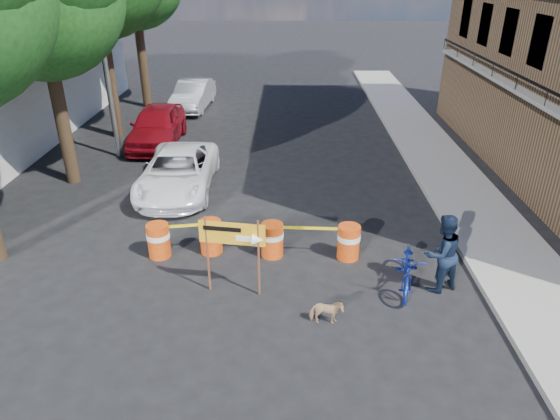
{
  "coord_description": "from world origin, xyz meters",
  "views": [
    {
      "loc": [
        0.55,
        -8.7,
        6.76
      ],
      "look_at": [
        0.37,
        2.28,
        1.3
      ],
      "focal_mm": 32.0,
      "sensor_mm": 36.0,
      "label": 1
    }
  ],
  "objects_px": {
    "barrel_mid_left": "(211,236)",
    "sedan_red": "(157,125)",
    "pedestrian": "(442,253)",
    "sedan_silver": "(193,95)",
    "dog": "(326,312)",
    "detour_sign": "(241,240)",
    "barrel_far_left": "(159,240)",
    "suv_white": "(178,171)",
    "barrel_mid_right": "(272,239)",
    "bicycle": "(411,250)",
    "barrel_far_right": "(349,241)"
  },
  "relations": [
    {
      "from": "barrel_far_left",
      "to": "detour_sign",
      "type": "distance_m",
      "value": 2.89
    },
    {
      "from": "sedan_silver",
      "to": "pedestrian",
      "type": "bearing_deg",
      "value": -58.25
    },
    {
      "from": "sedan_silver",
      "to": "barrel_mid_left",
      "type": "bearing_deg",
      "value": -74.58
    },
    {
      "from": "bicycle",
      "to": "barrel_far_right",
      "type": "bearing_deg",
      "value": 147.33
    },
    {
      "from": "barrel_far_left",
      "to": "bicycle",
      "type": "height_order",
      "value": "bicycle"
    },
    {
      "from": "bicycle",
      "to": "sedan_red",
      "type": "xyz_separation_m",
      "value": [
        -8.12,
        10.06,
        -0.2
      ]
    },
    {
      "from": "detour_sign",
      "to": "suv_white",
      "type": "height_order",
      "value": "detour_sign"
    },
    {
      "from": "barrel_far_left",
      "to": "pedestrian",
      "type": "xyz_separation_m",
      "value": [
        6.71,
        -1.32,
        0.47
      ]
    },
    {
      "from": "dog",
      "to": "detour_sign",
      "type": "bearing_deg",
      "value": 60.74
    },
    {
      "from": "pedestrian",
      "to": "sedan_silver",
      "type": "relative_size",
      "value": 0.44
    },
    {
      "from": "bicycle",
      "to": "dog",
      "type": "xyz_separation_m",
      "value": [
        -1.95,
        -1.34,
        -0.7
      ]
    },
    {
      "from": "barrel_far_left",
      "to": "barrel_mid_right",
      "type": "xyz_separation_m",
      "value": [
        2.88,
        0.08,
        0.0
      ]
    },
    {
      "from": "barrel_far_right",
      "to": "sedan_silver",
      "type": "height_order",
      "value": "sedan_silver"
    },
    {
      "from": "barrel_mid_left",
      "to": "bicycle",
      "type": "distance_m",
      "value": 4.98
    },
    {
      "from": "dog",
      "to": "barrel_mid_right",
      "type": "bearing_deg",
      "value": 24.6
    },
    {
      "from": "suv_white",
      "to": "sedan_red",
      "type": "xyz_separation_m",
      "value": [
        -1.79,
        4.67,
        0.13
      ]
    },
    {
      "from": "barrel_far_right",
      "to": "dog",
      "type": "relative_size",
      "value": 1.32
    },
    {
      "from": "barrel_mid_left",
      "to": "sedan_red",
      "type": "xyz_separation_m",
      "value": [
        -3.39,
        8.56,
        0.32
      ]
    },
    {
      "from": "barrel_far_left",
      "to": "barrel_mid_left",
      "type": "distance_m",
      "value": 1.31
    },
    {
      "from": "barrel_mid_right",
      "to": "detour_sign",
      "type": "distance_m",
      "value": 1.99
    },
    {
      "from": "dog",
      "to": "sedan_silver",
      "type": "distance_m",
      "value": 17.94
    },
    {
      "from": "barrel_far_left",
      "to": "sedan_red",
      "type": "height_order",
      "value": "sedan_red"
    },
    {
      "from": "barrel_mid_right",
      "to": "bicycle",
      "type": "xyz_separation_m",
      "value": [
        3.14,
        -1.35,
        0.52
      ]
    },
    {
      "from": "barrel_mid_left",
      "to": "sedan_red",
      "type": "bearing_deg",
      "value": 111.62
    },
    {
      "from": "sedan_red",
      "to": "sedan_silver",
      "type": "xyz_separation_m",
      "value": [
        0.5,
        5.62,
        -0.08
      ]
    },
    {
      "from": "barrel_mid_left",
      "to": "barrel_far_right",
      "type": "height_order",
      "value": "same"
    },
    {
      "from": "suv_white",
      "to": "barrel_mid_left",
      "type": "bearing_deg",
      "value": -68.31
    },
    {
      "from": "sedan_red",
      "to": "pedestrian",
      "type": "bearing_deg",
      "value": -50.53
    },
    {
      "from": "detour_sign",
      "to": "sedan_red",
      "type": "relative_size",
      "value": 0.41
    },
    {
      "from": "barrel_mid_left",
      "to": "suv_white",
      "type": "height_order",
      "value": "suv_white"
    },
    {
      "from": "barrel_mid_left",
      "to": "barrel_mid_right",
      "type": "xyz_separation_m",
      "value": [
        1.58,
        -0.14,
        0.0
      ]
    },
    {
      "from": "barrel_far_left",
      "to": "detour_sign",
      "type": "relative_size",
      "value": 0.48
    },
    {
      "from": "barrel_far_right",
      "to": "detour_sign",
      "type": "relative_size",
      "value": 0.48
    },
    {
      "from": "barrel_mid_left",
      "to": "suv_white",
      "type": "xyz_separation_m",
      "value": [
        -1.61,
        3.89,
        0.19
      ]
    },
    {
      "from": "suv_white",
      "to": "sedan_silver",
      "type": "relative_size",
      "value": 1.11
    },
    {
      "from": "barrel_far_left",
      "to": "pedestrian",
      "type": "relative_size",
      "value": 0.48
    },
    {
      "from": "bicycle",
      "to": "sedan_silver",
      "type": "bearing_deg",
      "value": 129.53
    },
    {
      "from": "pedestrian",
      "to": "sedan_silver",
      "type": "xyz_separation_m",
      "value": [
        -8.31,
        15.72,
        -0.23
      ]
    },
    {
      "from": "sedan_red",
      "to": "bicycle",
      "type": "bearing_deg",
      "value": -52.72
    },
    {
      "from": "barrel_mid_right",
      "to": "dog",
      "type": "relative_size",
      "value": 1.32
    },
    {
      "from": "detour_sign",
      "to": "sedan_red",
      "type": "xyz_separation_m",
      "value": [
        -4.35,
        10.35,
        -0.6
      ]
    },
    {
      "from": "bicycle",
      "to": "suv_white",
      "type": "height_order",
      "value": "bicycle"
    },
    {
      "from": "barrel_far_right",
      "to": "dog",
      "type": "bearing_deg",
      "value": -105.58
    },
    {
      "from": "barrel_far_right",
      "to": "sedan_red",
      "type": "relative_size",
      "value": 0.19
    },
    {
      "from": "barrel_far_left",
      "to": "sedan_silver",
      "type": "distance_m",
      "value": 14.49
    },
    {
      "from": "dog",
      "to": "suv_white",
      "type": "xyz_separation_m",
      "value": [
        -4.39,
        6.73,
        0.38
      ]
    },
    {
      "from": "barrel_mid_right",
      "to": "suv_white",
      "type": "distance_m",
      "value": 5.14
    },
    {
      "from": "detour_sign",
      "to": "sedan_silver",
      "type": "xyz_separation_m",
      "value": [
        -3.85,
        15.97,
        -0.68
      ]
    },
    {
      "from": "barrel_far_right",
      "to": "sedan_red",
      "type": "bearing_deg",
      "value": 128.15
    },
    {
      "from": "bicycle",
      "to": "suv_white",
      "type": "bearing_deg",
      "value": 153.23
    }
  ]
}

